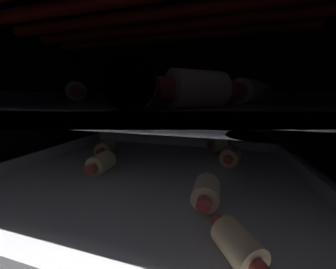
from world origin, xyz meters
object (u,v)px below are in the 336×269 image
(heating_element, at_px, (150,15))
(oven_rack_lower, at_px, (153,180))
(pig_in_blanket_upper_1, at_px, (131,84))
(pig_in_blanket_upper_8, at_px, (259,93))
(pig_in_blanket_lower_0, at_px, (219,144))
(pig_in_blanket_lower_4, at_px, (238,245))
(oven_rack_upper, at_px, (151,111))
(pig_in_blanket_upper_7, at_px, (77,91))
(baking_tray_lower, at_px, (153,175))
(pig_in_blanket_lower_2, at_px, (106,148))
(pig_in_blanket_upper_3, at_px, (197,89))
(baking_tray_upper, at_px, (151,105))
(pig_in_blanket_lower_5, at_px, (101,163))
(pig_in_blanket_lower_3, at_px, (206,192))
(pig_in_blanket_upper_2, at_px, (247,91))
(pig_in_blanket_upper_4, at_px, (205,93))
(pig_in_blanket_lower_1, at_px, (230,156))
(pig_in_blanket_upper_6, at_px, (188,90))
(pig_in_blanket_upper_9, at_px, (168,94))

(heating_element, xyz_separation_m, oven_rack_lower, (0.00, 0.00, -0.24))
(pig_in_blanket_upper_1, xyz_separation_m, pig_in_blanket_upper_8, (0.12, 0.25, -0.00))
(pig_in_blanket_lower_0, relative_size, pig_in_blanket_upper_1, 0.97)
(pig_in_blanket_lower_4, distance_m, oven_rack_upper, 0.19)
(pig_in_blanket_upper_7, height_order, pig_in_blanket_upper_8, pig_in_blanket_upper_7)
(baking_tray_lower, height_order, pig_in_blanket_lower_2, pig_in_blanket_lower_2)
(pig_in_blanket_upper_3, bearing_deg, heating_element, 123.47)
(pig_in_blanket_lower_0, xyz_separation_m, baking_tray_upper, (-0.10, -0.15, 0.09))
(pig_in_blanket_lower_5, distance_m, pig_in_blanket_upper_1, 0.22)
(oven_rack_upper, bearing_deg, pig_in_blanket_upper_1, -73.85)
(heating_element, xyz_separation_m, pig_in_blanket_lower_0, (0.10, 0.15, -0.21))
(pig_in_blanket_lower_3, xyz_separation_m, pig_in_blanket_upper_7, (-0.24, 0.08, 0.12))
(pig_in_blanket_upper_2, relative_size, pig_in_blanket_upper_4, 1.07)
(baking_tray_lower, height_order, pig_in_blanket_upper_2, pig_in_blanket_upper_2)
(pig_in_blanket_upper_4, bearing_deg, pig_in_blanket_lower_1, 25.45)
(oven_rack_lower, bearing_deg, pig_in_blanket_upper_7, 170.69)
(baking_tray_lower, distance_m, pig_in_blanket_upper_2, 0.18)
(pig_in_blanket_upper_1, bearing_deg, pig_in_blanket_lower_1, 70.04)
(heating_element, bearing_deg, pig_in_blanket_lower_0, 55.65)
(baking_tray_lower, height_order, pig_in_blanket_lower_5, pig_in_blanket_lower_5)
(baking_tray_lower, height_order, pig_in_blanket_upper_7, pig_in_blanket_upper_7)
(heating_element, height_order, pig_in_blanket_upper_2, heating_element)
(baking_tray_lower, height_order, pig_in_blanket_upper_6, pig_in_blanket_upper_6)
(oven_rack_upper, height_order, pig_in_blanket_upper_6, pig_in_blanket_upper_6)
(pig_in_blanket_upper_4, bearing_deg, pig_in_blanket_lower_2, 177.91)
(pig_in_blanket_lower_1, distance_m, pig_in_blanket_lower_3, 0.14)
(baking_tray_lower, bearing_deg, pig_in_blanket_upper_6, -49.15)
(heating_element, bearing_deg, pig_in_blanket_lower_5, -170.00)
(pig_in_blanket_upper_6, bearing_deg, pig_in_blanket_lower_4, -45.28)
(baking_tray_lower, height_order, pig_in_blanket_lower_3, pig_in_blanket_lower_3)
(oven_rack_lower, relative_size, baking_tray_upper, 1.20)
(pig_in_blanket_lower_3, distance_m, pig_in_blanket_upper_8, 0.21)
(pig_in_blanket_lower_5, distance_m, pig_in_blanket_upper_6, 0.20)
(pig_in_blanket_upper_4, height_order, pig_in_blanket_upper_6, same)
(heating_element, xyz_separation_m, pig_in_blanket_lower_3, (0.09, -0.06, -0.22))
(pig_in_blanket_upper_4, bearing_deg, baking_tray_lower, -144.60)
(pig_in_blanket_lower_2, height_order, baking_tray_upper, baking_tray_upper)
(pig_in_blanket_lower_2, height_order, pig_in_blanket_upper_4, pig_in_blanket_upper_4)
(heating_element, height_order, baking_tray_upper, heating_element)
(pig_in_blanket_lower_4, xyz_separation_m, pig_in_blanket_upper_7, (-0.27, 0.15, 0.12))
(baking_tray_lower, bearing_deg, pig_in_blanket_lower_5, -170.00)
(pig_in_blanket_lower_3, distance_m, pig_in_blanket_lower_5, 0.18)
(baking_tray_upper, bearing_deg, pig_in_blanket_upper_7, 170.69)
(heating_element, relative_size, pig_in_blanket_upper_4, 9.04)
(oven_rack_lower, distance_m, pig_in_blanket_upper_9, 0.21)
(pig_in_blanket_lower_4, distance_m, pig_in_blanket_upper_2, 0.16)
(oven_rack_upper, xyz_separation_m, pig_in_blanket_upper_3, (0.08, -0.12, 0.03))
(pig_in_blanket_lower_5, bearing_deg, pig_in_blanket_upper_9, 67.74)
(oven_rack_lower, bearing_deg, pig_in_blanket_upper_1, -73.85)
(baking_tray_upper, relative_size, pig_in_blanket_upper_9, 8.64)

